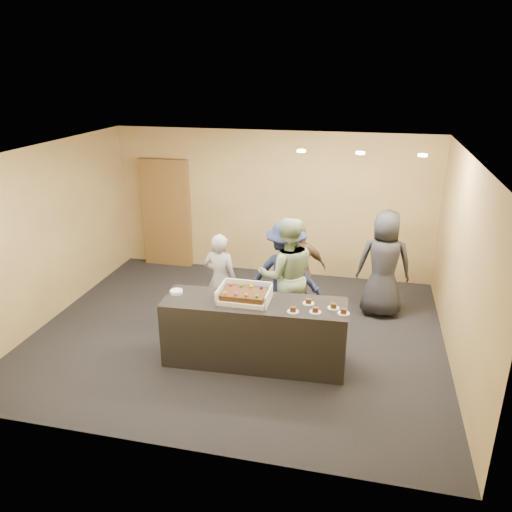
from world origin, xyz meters
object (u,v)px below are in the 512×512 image
cake_box (245,297)px  plate_stack (176,292)px  sheet_cake (244,294)px  person_sage_man (287,275)px  storage_cabinet (166,213)px  person_navy_man (285,275)px  person_dark_suit (384,264)px  person_brown_extra (299,271)px  serving_counter (255,332)px  person_server_grey (220,280)px

cake_box → plate_stack: cake_box is taller
sheet_cake → person_sage_man: person_sage_man is taller
storage_cabinet → sheet_cake: bearing=-52.7°
person_navy_man → person_dark_suit: (1.44, 0.72, 0.02)m
person_navy_man → person_brown_extra: (0.15, 0.36, -0.07)m
storage_cabinet → person_dark_suit: bearing=-17.0°
cake_box → person_dark_suit: (1.79, 1.82, -0.08)m
storage_cabinet → cake_box: 3.90m
serving_counter → cake_box: size_ratio=3.60×
cake_box → person_sage_man: size_ratio=0.38×
person_brown_extra → serving_counter: bearing=45.4°
storage_cabinet → sheet_cake: 3.92m
person_dark_suit → serving_counter: bearing=46.3°
storage_cabinet → serving_counter: bearing=-51.2°
serving_counter → person_dark_suit: 2.51m
person_brown_extra → sheet_cake: bearing=40.5°
person_server_grey → person_navy_man: size_ratio=0.88×
storage_cabinet → person_server_grey: storage_cabinet is taller
person_sage_man → person_dark_suit: bearing=-166.7°
person_sage_man → person_brown_extra: bearing=-121.0°
person_sage_man → plate_stack: bearing=18.4°
person_brown_extra → storage_cabinet: bearing=-60.3°
storage_cabinet → person_navy_man: size_ratio=1.27×
storage_cabinet → sheet_cake: size_ratio=3.74×
person_brown_extra → person_navy_man: bearing=36.0°
person_dark_suit → plate_stack: bearing=31.9°
storage_cabinet → person_brown_extra: bearing=-29.7°
sheet_cake → person_server_grey: 1.15m
serving_counter → person_server_grey: 1.23m
serving_counter → person_navy_man: bearing=76.2°
cake_box → person_server_grey: size_ratio=0.45×
serving_counter → person_dark_suit: size_ratio=1.39×
sheet_cake → person_navy_man: bearing=72.6°
cake_box → serving_counter: bearing=-10.3°
person_navy_man → person_dark_suit: 1.61m
serving_counter → person_brown_extra: size_ratio=1.56×
serving_counter → person_brown_extra: bearing=73.1°
person_sage_man → person_navy_man: person_sage_man is taller
storage_cabinet → person_server_grey: size_ratio=1.45×
storage_cabinet → plate_stack: storage_cabinet is taller
storage_cabinet → person_navy_man: bearing=-36.3°
serving_counter → plate_stack: plate_stack is taller
person_sage_man → person_server_grey: bearing=-14.4°
serving_counter → person_navy_man: person_navy_man is taller
person_navy_man → serving_counter: bearing=86.7°
plate_stack → person_brown_extra: (1.45, 1.46, -0.15)m
person_dark_suit → person_brown_extra: bearing=14.2°
cake_box → person_server_grey: bearing=123.9°
serving_counter → cake_box: bearing=166.8°
person_sage_man → person_navy_man: (-0.04, 0.12, -0.04)m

